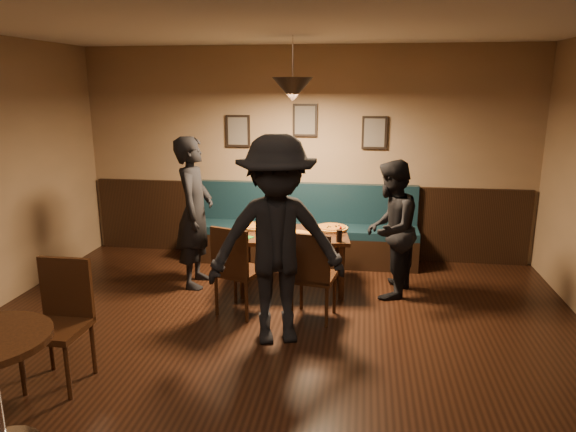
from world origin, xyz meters
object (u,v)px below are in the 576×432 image
at_px(dining_table, 292,261).
at_px(chair_near_left, 240,269).
at_px(diner_front, 277,241).
at_px(cafe_chair_far, 55,326).
at_px(diner_left, 195,213).
at_px(soda_glass, 339,236).
at_px(tabasco_bottle, 341,230).
at_px(booth_bench, 302,225).
at_px(chair_near_right, 314,274).
at_px(diner_right, 390,229).

height_order(dining_table, chair_near_left, chair_near_left).
height_order(chair_near_left, diner_front, diner_front).
relative_size(chair_near_left, cafe_chair_far, 0.96).
bearing_deg(diner_front, diner_left, 116.34).
bearing_deg(soda_glass, tabasco_bottle, 89.12).
height_order(booth_bench, chair_near_left, booth_bench).
bearing_deg(cafe_chair_far, dining_table, -123.60).
bearing_deg(dining_table, chair_near_right, -74.53).
bearing_deg(chair_near_left, cafe_chair_far, -106.95).
relative_size(diner_left, tabasco_bottle, 14.27).
bearing_deg(chair_near_right, dining_table, 121.53).
relative_size(diner_right, cafe_chair_far, 1.55).
bearing_deg(dining_table, soda_glass, -33.77).
bearing_deg(dining_table, chair_near_left, -127.88).
xyz_separation_m(diner_left, cafe_chair_far, (-0.40, -2.23, -0.38)).
bearing_deg(tabasco_bottle, diner_right, -0.18).
height_order(chair_near_right, tabasco_bottle, chair_near_right).
bearing_deg(chair_near_left, diner_left, 153.33).
xyz_separation_m(booth_bench, diner_front, (0.04, -2.24, 0.45)).
bearing_deg(diner_left, cafe_chair_far, 166.49).
bearing_deg(booth_bench, chair_near_right, -79.47).
bearing_deg(tabasco_bottle, chair_near_left, -144.75).
height_order(chair_near_left, diner_left, diner_left).
distance_m(dining_table, chair_near_right, 0.84).
bearing_deg(tabasco_bottle, soda_glass, -90.88).
distance_m(soda_glass, tabasco_bottle, 0.23).
xyz_separation_m(booth_bench, soda_glass, (0.54, -1.23, 0.23)).
xyz_separation_m(chair_near_right, diner_front, (-0.28, -0.51, 0.48)).
bearing_deg(cafe_chair_far, soda_glass, -135.66).
xyz_separation_m(diner_right, soda_glass, (-0.55, -0.23, -0.03)).
relative_size(booth_bench, diner_front, 1.58).
xyz_separation_m(dining_table, tabasco_bottle, (0.54, -0.04, 0.39)).
xyz_separation_m(dining_table, diner_right, (1.09, -0.04, 0.43)).
xyz_separation_m(diner_right, tabasco_bottle, (-0.54, 0.00, -0.03)).
relative_size(dining_table, diner_front, 0.66).
bearing_deg(diner_front, dining_table, 74.75).
distance_m(diner_right, diner_front, 1.63).
height_order(diner_left, cafe_chair_far, diner_left).
bearing_deg(tabasco_bottle, chair_near_right, -107.16).
bearing_deg(chair_near_left, diner_right, 43.15).
relative_size(dining_table, soda_glass, 9.31).
distance_m(chair_near_right, soda_glass, 0.61).
bearing_deg(dining_table, diner_right, -9.24).
bearing_deg(booth_bench, soda_glass, -66.22).
distance_m(booth_bench, tabasco_bottle, 1.16).
height_order(diner_right, diner_front, diner_front).
xyz_separation_m(booth_bench, tabasco_bottle, (0.55, -1.00, 0.23)).
bearing_deg(tabasco_bottle, cafe_chair_far, -133.09).
relative_size(diner_right, tabasco_bottle, 12.46).
xyz_separation_m(chair_near_right, diner_left, (-1.45, 0.74, 0.41)).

